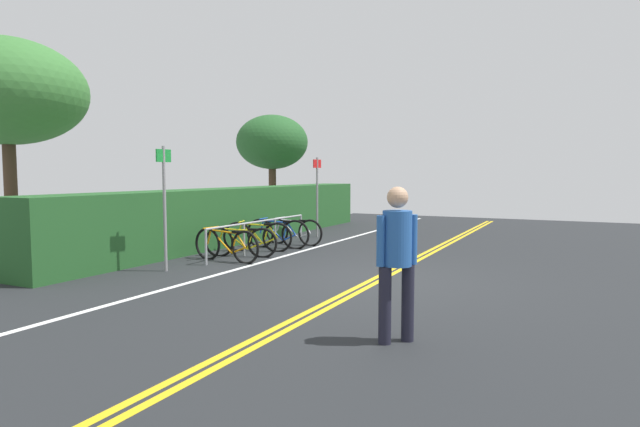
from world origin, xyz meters
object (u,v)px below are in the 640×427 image
bicycle_1 (241,242)px  bicycle_4 (293,231)px  bike_rack (260,229)px  bicycle_2 (257,237)px  bicycle_3 (278,234)px  pedestrian (397,253)px  tree_near_left (6,92)px  bicycle_0 (226,245)px  sign_post_near (164,197)px  sign_post_far (317,189)px  tree_mid (272,143)px

bicycle_1 → bicycle_4: 2.30m
bike_rack → bicycle_4: 1.50m
bicycle_2 → bicycle_4: (1.44, -0.17, -0.01)m
bicycle_3 → pedestrian: size_ratio=0.99×
bicycle_1 → tree_near_left: size_ratio=0.36×
bicycle_0 → bicycle_3: bicycle_3 is taller
pedestrian → sign_post_near: 5.69m
bicycle_0 → pedestrian: 6.11m
bicycle_1 → bicycle_3: 1.58m
sign_post_near → pedestrian: bearing=-111.9°
bicycle_3 → sign_post_near: bearing=175.6°
pedestrian → bike_rack: bearing=45.0°
pedestrian → tree_near_left: bearing=81.2°
bicycle_2 → sign_post_far: sign_post_far is taller
bike_rack → sign_post_near: size_ratio=1.73×
sign_post_near → sign_post_far: bearing=-1.5°
bicycle_0 → sign_post_near: sign_post_near is taller
bicycle_1 → tree_near_left: bearing=128.4°
bicycle_4 → sign_post_far: size_ratio=0.75×
bicycle_2 → bicycle_1: bearing=-172.2°
sign_post_near → bicycle_2: bearing=-3.0°
bicycle_2 → pedestrian: size_ratio=0.95×
bike_rack → sign_post_far: (3.20, 0.11, 0.84)m
bicycle_3 → pedestrian: bearing=-139.2°
sign_post_near → sign_post_far: size_ratio=1.02×
bicycle_4 → bicycle_2: bearing=173.1°
bicycle_2 → bicycle_3: 0.73m
bike_rack → tree_near_left: tree_near_left is taller
bicycle_1 → pedestrian: 6.56m
pedestrian → bicycle_3: bearing=40.8°
bicycle_2 → tree_near_left: (-3.73, 3.49, 3.12)m
bicycle_1 → tree_near_left: (-2.87, 3.61, 3.14)m
bicycle_3 → tree_near_left: bearing=140.8°
sign_post_near → tree_mid: (9.03, 3.16, 1.55)m
bicycle_1 → bicycle_2: size_ratio=1.01×
sign_post_far → tree_near_left: 8.00m
bike_rack → bicycle_3: size_ratio=2.40×
sign_post_far → bicycle_1: bearing=-178.4°
bicycle_0 → bicycle_1: size_ratio=1.07×
bicycle_2 → tree_near_left: size_ratio=0.36×
sign_post_near → bicycle_0: bearing=-13.4°
bicycle_1 → bicycle_2: bicycle_2 is taller
sign_post_near → bicycle_3: bearing=-4.4°
bike_rack → bicycle_0: (-1.45, -0.08, -0.21)m
sign_post_far → tree_near_left: bearing=153.1°
bicycle_2 → pedestrian: pedestrian is taller
tree_mid → bicycle_3: bearing=-147.3°
bicycle_0 → bicycle_4: 2.94m
bicycle_0 → bicycle_1: bicycle_0 is taller
bike_rack → tree_mid: bearing=29.2°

